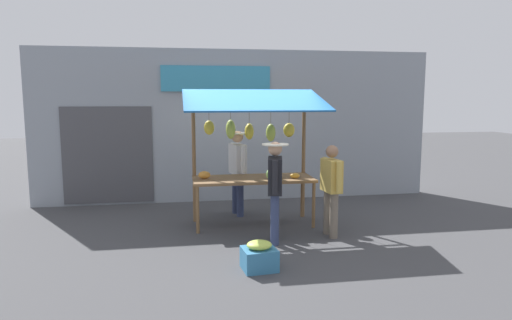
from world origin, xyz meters
name	(u,v)px	position (x,y,z in m)	size (l,w,h in m)	color
ground_plane	(253,224)	(0.00, 0.00, 0.00)	(40.00, 40.00, 0.00)	#424244
street_backdrop	(235,126)	(0.06, -2.20, 1.70)	(9.00, 0.30, 3.40)	#8C939E
market_stall	(253,142)	(0.00, -0.04, 1.54)	(2.50, 1.46, 2.50)	brown
vendor_with_sunhat	(238,165)	(0.19, -0.75, 1.00)	(0.44, 0.70, 1.69)	navy
shopper_with_shopping_bag	(331,184)	(-1.18, 0.92, 0.89)	(0.26, 0.67, 1.56)	#726656
shopper_in_grey_tee	(275,183)	(-0.17, 1.10, 0.97)	(0.43, 0.69, 1.65)	navy
produce_crate_near	(259,256)	(0.29, 2.24, 0.19)	(0.50, 0.46, 0.41)	teal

